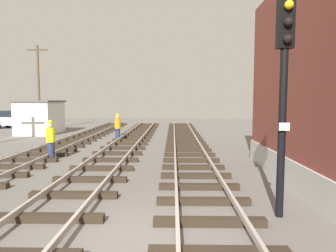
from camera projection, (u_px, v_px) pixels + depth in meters
The scene contains 9 objects.
ground_plane at pixel (141, 239), 5.94m from camera, with size 80.00×80.00×0.00m, color #605B56.
track_near_building at pixel (214, 234), 5.90m from camera, with size 2.50×56.30×0.32m.
track_centre at pixel (32, 232), 5.96m from camera, with size 2.50×56.30×0.32m.
signal_mast at pixel (284, 82), 6.83m from camera, with size 0.36×0.40×5.05m.
control_hut at pixel (40, 117), 24.51m from camera, with size 3.00×3.80×2.76m.
parked_car_white at pixel (15, 119), 29.55m from camera, with size 4.20×2.04×1.76m.
utility_pole_far at pixel (38, 86), 27.13m from camera, with size 1.80×0.24×7.73m.
track_worker_foreground at pixel (118, 127), 20.23m from camera, with size 0.40×0.40×1.87m.
track_worker_distant at pixel (51, 140), 13.67m from camera, with size 0.40×0.40×1.87m.
Camera 1 is at (0.65, -5.71, 2.78)m, focal length 31.75 mm.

